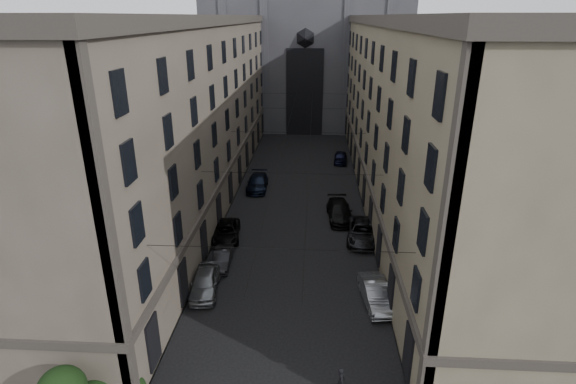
% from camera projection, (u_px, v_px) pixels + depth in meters
% --- Properties ---
extents(sidewalk_left, '(7.00, 80.00, 0.15)m').
position_uv_depth(sidewalk_left, '(205.00, 193.00, 50.69)').
color(sidewalk_left, '#383533').
rests_on(sidewalk_left, ground).
extents(sidewalk_right, '(7.00, 80.00, 0.15)m').
position_uv_depth(sidewalk_right, '(393.00, 197.00, 49.54)').
color(sidewalk_right, '#383533').
rests_on(sidewalk_right, ground).
extents(building_left, '(13.60, 60.60, 18.85)m').
position_uv_depth(building_left, '(172.00, 111.00, 47.46)').
color(building_left, '#4D473B').
rests_on(building_left, ground).
extents(building_right, '(13.60, 60.60, 18.85)m').
position_uv_depth(building_right, '(429.00, 114.00, 45.99)').
color(building_right, brown).
rests_on(building_right, ground).
extents(gothic_tower, '(35.00, 23.00, 58.00)m').
position_uv_depth(gothic_tower, '(307.00, 22.00, 79.83)').
color(gothic_tower, '#2D2D33').
rests_on(gothic_tower, ground).
extents(tram_wires, '(14.00, 60.00, 0.43)m').
position_uv_depth(tram_wires, '(298.00, 133.00, 47.15)').
color(tram_wires, black).
rests_on(tram_wires, ground).
extents(car_left_near, '(2.38, 4.94, 1.63)m').
position_uv_depth(car_left_near, '(205.00, 282.00, 32.43)').
color(car_left_near, slate).
rests_on(car_left_near, ground).
extents(car_left_midnear, '(1.48, 3.92, 1.28)m').
position_uv_depth(car_left_midnear, '(222.00, 258.00, 35.95)').
color(car_left_midnear, black).
rests_on(car_left_midnear, ground).
extents(car_left_midfar, '(2.88, 5.27, 1.40)m').
position_uv_depth(car_left_midfar, '(226.00, 232.00, 40.28)').
color(car_left_midfar, black).
rests_on(car_left_midfar, ground).
extents(car_left_far, '(2.34, 5.54, 1.60)m').
position_uv_depth(car_left_far, '(257.00, 183.00, 51.84)').
color(car_left_far, black).
rests_on(car_left_far, ground).
extents(car_right_near, '(2.26, 4.97, 1.58)m').
position_uv_depth(car_right_near, '(376.00, 294.00, 31.14)').
color(car_right_near, gray).
rests_on(car_right_near, ground).
extents(car_right_midnear, '(3.26, 6.04, 1.61)m').
position_uv_depth(car_right_midnear, '(363.00, 232.00, 40.06)').
color(car_right_midnear, black).
rests_on(car_right_midnear, ground).
extents(car_right_midfar, '(2.71, 5.79, 1.64)m').
position_uv_depth(car_right_midfar, '(340.00, 211.00, 44.15)').
color(car_right_midfar, black).
rests_on(car_right_midfar, ground).
extents(car_right_far, '(2.03, 4.37, 1.45)m').
position_uv_depth(car_right_far, '(340.00, 157.00, 61.29)').
color(car_right_far, black).
rests_on(car_right_far, ground).
extents(pedestrian, '(0.40, 0.61, 1.66)m').
position_uv_depth(pedestrian, '(341.00, 381.00, 23.64)').
color(pedestrian, black).
rests_on(pedestrian, ground).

